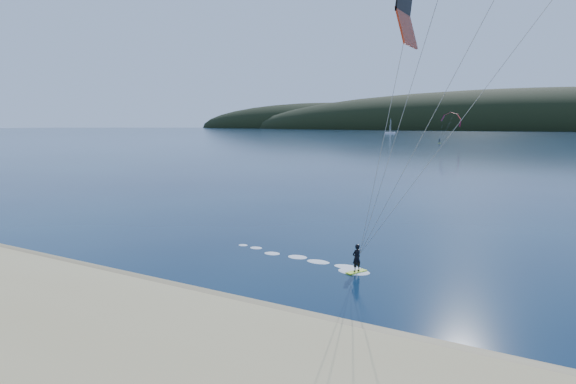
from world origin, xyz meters
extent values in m
plane|color=#061631|center=(0.00, 0.00, 0.00)|extent=(1800.00, 1800.00, 0.00)
cube|color=#8A7350|center=(0.00, 4.50, 0.05)|extent=(220.00, 2.50, 0.10)
ellipsoid|color=black|center=(-50.00, 720.00, 0.00)|extent=(840.00, 280.00, 110.00)
ellipsoid|color=black|center=(-380.00, 780.00, 0.00)|extent=(520.00, 220.00, 90.00)
cube|color=#BEEF1C|center=(7.65, 12.76, 0.05)|extent=(0.97, 1.41, 0.08)
imported|color=black|center=(7.65, 12.76, 0.91)|extent=(0.62, 0.72, 1.67)
cylinder|color=gray|center=(11.68, 10.17, 7.61)|extent=(0.02, 0.02, 15.52)
cube|color=#BEEF1C|center=(-35.00, 210.77, 0.05)|extent=(0.72, 1.57, 0.09)
imported|color=black|center=(-35.00, 210.77, 1.02)|extent=(0.84, 1.01, 1.87)
cylinder|color=gray|center=(-31.96, 208.06, 5.37)|extent=(0.02, 0.02, 10.82)
cube|color=white|center=(-120.95, 394.97, 0.56)|extent=(9.37, 5.95, 1.56)
cylinder|color=white|center=(-120.95, 394.97, 6.70)|extent=(0.22, 0.22, 12.28)
cube|color=white|center=(-120.89, 396.53, 6.70)|extent=(1.12, 2.73, 8.93)
cube|color=white|center=(-120.89, 393.18, 4.46)|extent=(0.87, 2.10, 5.58)
camera|label=1|loc=(18.58, -13.84, 8.89)|focal=30.60mm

